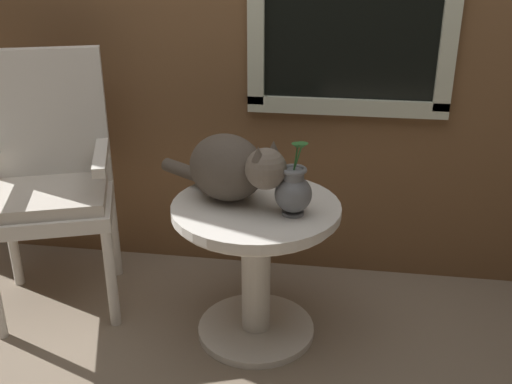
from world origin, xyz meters
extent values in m
plane|color=gray|center=(0.00, 0.00, 0.00)|extent=(6.00, 6.00, 0.00)
cube|color=beige|center=(0.39, 0.68, 0.81)|extent=(0.86, 0.03, 0.07)
cube|color=beige|center=(-0.01, 0.68, 1.24)|extent=(0.07, 0.03, 0.85)
cube|color=beige|center=(0.78, 0.68, 1.24)|extent=(0.07, 0.03, 0.85)
cube|color=black|center=(0.39, 0.69, 1.24)|extent=(0.77, 0.01, 0.83)
cylinder|color=silver|center=(0.07, 0.14, 0.01)|extent=(0.47, 0.47, 0.03)
cylinder|color=silver|center=(0.07, 0.14, 0.28)|extent=(0.11, 0.11, 0.51)
cylinder|color=silver|center=(0.07, 0.14, 0.56)|extent=(0.63, 0.63, 0.03)
torus|color=silver|center=(0.07, 0.14, 0.53)|extent=(0.61, 0.61, 0.02)
cylinder|color=silver|center=(-0.52, 0.10, 0.22)|extent=(0.04, 0.04, 0.43)
cylinder|color=silver|center=(-1.08, 0.34, 0.22)|extent=(0.04, 0.04, 0.43)
cylinder|color=silver|center=(-0.65, 0.49, 0.22)|extent=(0.04, 0.04, 0.43)
cube|color=silver|center=(-0.80, 0.22, 0.46)|extent=(0.62, 0.59, 0.06)
cube|color=beige|center=(-0.80, 0.22, 0.52)|extent=(0.56, 0.54, 0.05)
cube|color=silver|center=(-0.86, 0.41, 0.79)|extent=(0.48, 0.22, 0.58)
cube|color=silver|center=(-0.59, 0.29, 0.67)|extent=(0.19, 0.41, 0.04)
ellipsoid|color=brown|center=(-0.04, 0.18, 0.70)|extent=(0.39, 0.37, 0.25)
sphere|color=#76695D|center=(0.12, 0.07, 0.74)|extent=(0.15, 0.15, 0.15)
cone|color=brown|center=(0.09, 0.04, 0.81)|extent=(0.05, 0.05, 0.05)
cone|color=brown|center=(0.14, 0.11, 0.81)|extent=(0.05, 0.05, 0.05)
cylinder|color=brown|center=(-0.22, 0.29, 0.62)|extent=(0.26, 0.19, 0.05)
cylinder|color=slate|center=(0.22, 0.07, 0.58)|extent=(0.08, 0.08, 0.01)
ellipsoid|color=slate|center=(0.22, 0.07, 0.65)|extent=(0.13, 0.13, 0.13)
cylinder|color=slate|center=(0.22, 0.07, 0.72)|extent=(0.07, 0.07, 0.04)
torus|color=slate|center=(0.22, 0.07, 0.74)|extent=(0.09, 0.09, 0.02)
cylinder|color=#2D662D|center=(0.23, 0.06, 0.79)|extent=(0.03, 0.03, 0.10)
cone|color=#2D662D|center=(0.24, 0.05, 0.84)|extent=(0.04, 0.04, 0.02)
cylinder|color=#2D662D|center=(0.22, 0.08, 0.79)|extent=(0.02, 0.01, 0.09)
cone|color=#2D662D|center=(0.23, 0.08, 0.83)|extent=(0.04, 0.04, 0.02)
camera|label=1|loc=(0.37, -1.83, 1.48)|focal=41.34mm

